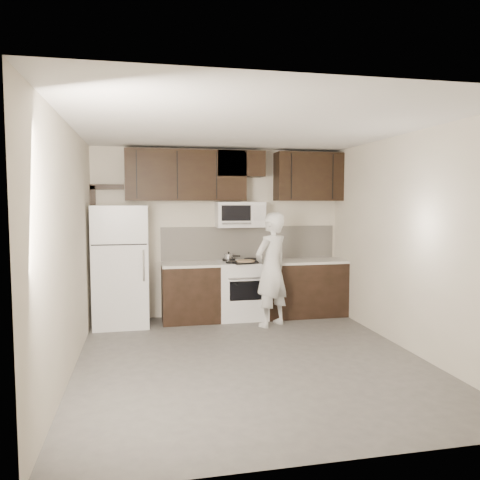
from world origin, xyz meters
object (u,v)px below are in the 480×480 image
object	(u,v)px
person	(271,270)
stove	(242,290)
refrigerator	(121,266)
microwave	(240,215)

from	to	relation	value
person	stove	bearing A→B (deg)	-90.27
stove	person	distance (m)	0.74
stove	refrigerator	size ratio (longest dim) A/B	0.52
stove	person	xyz separation A→B (m)	(0.34, -0.54, 0.39)
stove	microwave	xyz separation A→B (m)	(-0.00, 0.12, 1.19)
refrigerator	person	distance (m)	2.24
microwave	person	xyz separation A→B (m)	(0.34, -0.65, -0.80)
stove	person	bearing A→B (deg)	-57.59
person	microwave	bearing A→B (deg)	-95.17
refrigerator	person	size ratio (longest dim) A/B	1.06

